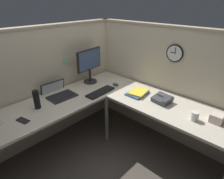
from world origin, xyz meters
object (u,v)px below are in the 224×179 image
Objects in this scene: office_phone at (162,99)px; coffee_mug at (195,116)px; monitor at (89,63)px; wall_clock at (175,53)px; tissue_box at (217,118)px; laptop at (58,93)px; keyboard at (100,92)px; book_stack at (138,93)px; thermos_flask at (37,99)px; computer_mouse at (116,84)px; cell_phone at (23,120)px.

office_phone is 2.33× the size of coffee_mug.
monitor is 1.18m from wall_clock.
monitor is 5.21× the size of coffee_mug.
wall_clock is (0.32, 0.69, 0.48)m from tissue_box.
tissue_box is (0.76, -1.71, 0.02)m from laptop.
monitor is 1.16× the size of keyboard.
office_phone is 1.86× the size of tissue_box.
laptop is 1.05m from book_stack.
monitor is 2.27× the size of thermos_flask.
tissue_box is 0.55× the size of wall_clock.
keyboard is at bearing 114.79° from office_phone.
wall_clock is (0.52, -1.03, 0.24)m from monitor.
book_stack is (1.07, -0.63, -0.09)m from thermos_flask.
keyboard is at bearing 104.58° from tissue_box.
wall_clock reaches higher than coffee_mug.
computer_mouse is 1.31m from cell_phone.
computer_mouse is 0.47× the size of office_phone.
thermos_flask is at bearing -159.86° from laptop.
thermos_flask is 1.94m from tissue_box.
thermos_flask reaches higher than keyboard.
keyboard is 0.50m from book_stack.
thermos_flask is at bearing 125.16° from coffee_mug.
laptop reaches higher than computer_mouse.
thermos_flask is at bearing 159.08° from keyboard.
cell_phone is (-1.14, -0.26, -0.29)m from monitor.
computer_mouse is 1.36m from tissue_box.
thermos_flask reaches higher than coffee_mug.
cell_phone is (-0.99, 0.11, -0.01)m from keyboard.
cell_phone is at bearing 159.03° from book_stack.
monitor is at bearing 0.86° from laptop.
book_stack is at bearing -35.14° from cell_phone.
laptop is 1.29× the size of book_stack.
office_phone is at bearing -46.56° from cell_phone.
keyboard is 0.32m from computer_mouse.
laptop is 1.57m from wall_clock.
laptop is 1.87m from tissue_box.
computer_mouse reaches higher than keyboard.
laptop is at bearing 20.14° from thermos_flask.
office_phone is 0.60m from wall_clock.
tissue_box is at bearing -56.17° from coffee_mug.
tissue_box is (0.03, -1.36, 0.03)m from computer_mouse.
thermos_flask reaches higher than laptop.
wall_clock is at bearing -63.44° from monitor.
thermos_flask is at bearing 125.02° from tissue_box.
wall_clock is (1.43, -0.90, 0.42)m from thermos_flask.
coffee_mug reaches higher than cell_phone.
wall_clock reaches higher than thermos_flask.
laptop is at bearing 133.85° from book_stack.
office_phone is (0.75, -1.10, 0.01)m from laptop.
monitor is at bearing 65.11° from keyboard.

